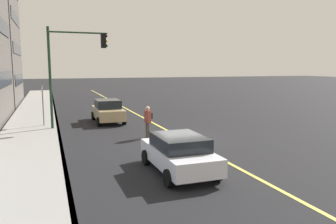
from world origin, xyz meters
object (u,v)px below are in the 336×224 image
traffic_light_mast (71,61)px  car_white (179,153)px  car_tan (108,111)px  street_sign_post (43,103)px  pedestrian_with_backpack (148,119)px

traffic_light_mast → car_white: bearing=-163.5°
car_tan → car_white: car_tan is taller
car_tan → car_white: 12.16m
street_sign_post → pedestrian_with_backpack: bearing=-134.0°
car_tan → traffic_light_mast: size_ratio=0.67×
traffic_light_mast → street_sign_post: traffic_light_mast is taller
car_white → traffic_light_mast: size_ratio=0.64×
car_white → pedestrian_with_backpack: bearing=-5.9°
pedestrian_with_backpack → street_sign_post: (5.25, 5.43, 0.58)m
pedestrian_with_backpack → traffic_light_mast: traffic_light_mast is taller
traffic_light_mast → car_tan: bearing=-51.6°
traffic_light_mast → street_sign_post: bearing=56.2°
car_white → pedestrian_with_backpack: 6.16m
car_white → pedestrian_with_backpack: (6.12, -0.63, 0.29)m
car_white → traffic_light_mast: (10.18, 3.02, 3.50)m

